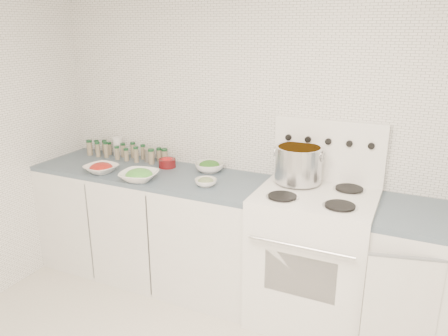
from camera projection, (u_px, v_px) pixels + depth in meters
room_walls at (144, 128)px, 1.81m from camera, size 3.54×3.04×2.52m
counter_left at (152, 224)px, 3.51m from camera, size 1.85×0.62×0.90m
stove at (313, 253)px, 2.97m from camera, size 0.76×0.70×1.36m
counter_right at (446, 288)px, 2.65m from camera, size 0.89×0.72×0.90m
stock_pot at (298, 163)px, 2.97m from camera, size 0.34×0.32×0.24m
bowl_tomato at (101, 168)px, 3.33m from camera, size 0.27×0.27×0.08m
bowl_snowpea at (139, 175)px, 3.15m from camera, size 0.31×0.31×0.09m
bowl_broccoli at (209, 166)px, 3.35m from camera, size 0.27×0.27×0.09m
bowl_zucchini at (206, 182)px, 3.05m from camera, size 0.19×0.19×0.06m
bowl_pepper at (167, 162)px, 3.45m from camera, size 0.14×0.14×0.08m
salt_canister at (118, 146)px, 3.77m from camera, size 0.08×0.08×0.16m
tin_can at (149, 155)px, 3.60m from camera, size 0.10×0.10×0.11m
spice_cluster at (124, 151)px, 3.68m from camera, size 0.76×0.15×0.14m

